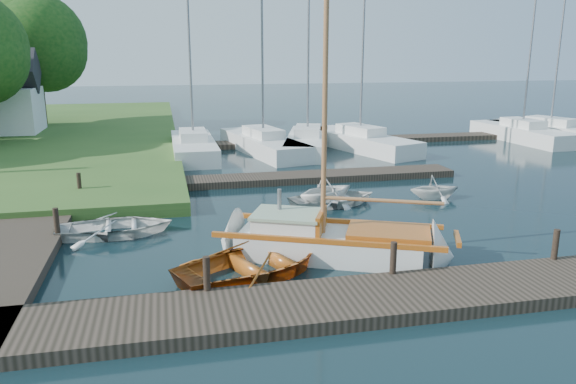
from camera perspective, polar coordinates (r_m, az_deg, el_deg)
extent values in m
plane|color=black|center=(18.21, 0.00, -3.66)|extent=(160.00, 160.00, 0.00)
cube|color=black|center=(12.77, 6.00, -11.06)|extent=(18.00, 2.20, 0.30)
cube|color=black|center=(20.13, -24.21, -2.76)|extent=(2.20, 18.00, 0.30)
cube|color=black|center=(24.73, 1.23, 1.48)|extent=(14.00, 1.60, 0.30)
cube|color=black|center=(36.10, 10.04, 5.30)|extent=(30.00, 1.60, 0.30)
cylinder|color=black|center=(12.90, -8.26, -8.19)|extent=(0.16, 0.16, 0.80)
cylinder|color=black|center=(13.92, 10.65, -6.59)|extent=(0.16, 0.16, 0.80)
cylinder|color=black|center=(16.17, 25.53, -4.82)|extent=(0.16, 0.16, 0.80)
cylinder|color=black|center=(17.90, -22.46, -2.75)|extent=(0.16, 0.16, 0.80)
cylinder|color=black|center=(22.68, -20.45, 0.85)|extent=(0.16, 0.16, 0.80)
cube|color=silver|center=(15.76, 4.26, -5.70)|extent=(5.38, 3.88, 0.90)
cone|color=silver|center=(15.70, 15.43, -6.27)|extent=(1.99, 2.32, 1.96)
cone|color=silver|center=(16.37, -6.07, -4.98)|extent=(1.72, 2.20, 1.96)
cube|color=#90530F|center=(16.49, 4.72, -2.94)|extent=(5.70, 2.65, 0.14)
cube|color=#90530F|center=(14.71, 3.82, -5.06)|extent=(5.70, 2.65, 0.14)
cube|color=#90530F|center=(15.57, 16.84, -4.56)|extent=(0.56, 1.05, 0.14)
cube|color=silver|center=(15.73, -0.04, -3.12)|extent=(2.22, 2.02, 0.44)
cube|color=#95AE8F|center=(15.66, -0.04, -2.25)|extent=(2.35, 2.15, 0.08)
cube|color=#90530F|center=(15.55, 3.39, -3.04)|extent=(0.68, 1.33, 0.60)
cylinder|color=slate|center=(15.92, -0.88, -0.75)|extent=(0.12, 0.12, 0.60)
cube|color=#90530F|center=(15.48, 10.19, -4.12)|extent=(2.62, 2.27, 0.20)
cylinder|color=olive|center=(14.87, 3.81, 11.45)|extent=(0.14, 0.14, 8.40)
cylinder|color=olive|center=(15.23, 9.59, -0.86)|extent=(2.96, 1.40, 0.10)
imported|color=#90530F|center=(14.39, -3.15, -6.75)|extent=(5.14, 4.49, 0.89)
imported|color=silver|center=(18.21, -17.17, -3.12)|extent=(3.60, 2.65, 0.72)
imported|color=silver|center=(20.82, 3.93, 0.45)|extent=(3.17, 3.02, 1.31)
imported|color=silver|center=(20.87, 4.66, -0.40)|extent=(3.71, 2.93, 0.69)
imported|color=silver|center=(22.37, 14.68, 0.63)|extent=(1.99, 1.73, 1.04)
cube|color=silver|center=(31.06, -9.57, 4.47)|extent=(2.20, 7.85, 0.90)
cube|color=silver|center=(30.95, -9.62, 5.74)|extent=(1.40, 2.75, 0.50)
cylinder|color=slate|center=(30.65, -10.04, 15.62)|extent=(0.12, 0.12, 11.13)
cube|color=silver|center=(31.67, -2.53, 4.83)|extent=(4.00, 8.98, 0.90)
cube|color=silver|center=(31.57, -2.54, 6.09)|extent=(2.01, 3.28, 0.50)
cylinder|color=slate|center=(31.26, -2.63, 14.50)|extent=(0.12, 0.12, 9.74)
cube|color=silver|center=(32.21, 2.00, 5.00)|extent=(4.49, 8.39, 0.90)
cube|color=silver|center=(32.11, 2.01, 6.23)|extent=(2.18, 3.12, 0.50)
cylinder|color=slate|center=(31.81, 2.09, 15.58)|extent=(0.12, 0.12, 10.94)
cube|color=silver|center=(32.85, 7.32, 5.07)|extent=(4.80, 8.73, 0.90)
cube|color=silver|center=(32.75, 7.36, 6.28)|extent=(2.28, 3.26, 0.50)
cylinder|color=slate|center=(32.46, 7.65, 15.06)|extent=(0.12, 0.12, 10.51)
cube|color=silver|center=(38.68, 22.67, 5.46)|extent=(2.83, 8.03, 0.90)
cube|color=silver|center=(38.59, 22.77, 6.48)|extent=(1.62, 2.86, 0.50)
cylinder|color=slate|center=(38.34, 23.37, 12.62)|extent=(0.12, 0.12, 8.80)
cube|color=silver|center=(40.38, 25.06, 5.54)|extent=(5.13, 8.40, 0.90)
cube|color=silver|center=(40.30, 25.16, 6.52)|extent=(2.38, 3.18, 0.50)
cylinder|color=slate|center=(40.05, 25.89, 13.29)|extent=(0.12, 0.12, 10.05)
cylinder|color=#332114|center=(43.82, -23.67, 8.75)|extent=(0.36, 0.36, 3.67)
sphere|color=#113F12|center=(43.70, -24.17, 13.67)|extent=(6.73, 6.73, 6.73)
sphere|color=#113F12|center=(43.31, -23.52, 13.06)|extent=(5.71, 5.71, 5.71)
sphere|color=#113F12|center=(44.19, -24.69, 14.54)|extent=(6.12, 6.12, 6.12)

